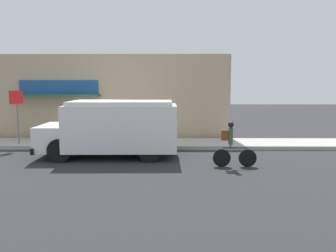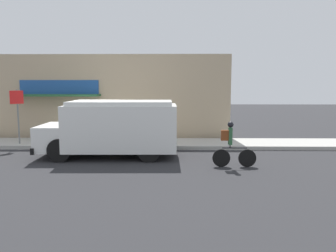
{
  "view_description": "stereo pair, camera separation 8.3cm",
  "coord_description": "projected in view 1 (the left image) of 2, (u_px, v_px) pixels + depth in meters",
  "views": [
    {
      "loc": [
        3.47,
        -14.22,
        2.85
      ],
      "look_at": [
        3.35,
        -0.2,
        1.1
      ],
      "focal_mm": 35.0,
      "sensor_mm": 36.0,
      "label": 1
    },
    {
      "loc": [
        3.56,
        -14.22,
        2.85
      ],
      "look_at": [
        3.35,
        -0.2,
        1.1
      ],
      "focal_mm": 35.0,
      "sensor_mm": 36.0,
      "label": 2
    }
  ],
  "objects": [
    {
      "name": "storefront",
      "position": [
        102.0,
        97.0,
        16.87
      ],
      "size": [
        13.04,
        1.03,
        4.42
      ],
      "color": "tan",
      "rests_on": "ground_plane"
    },
    {
      "name": "sidewalk",
      "position": [
        98.0,
        144.0,
        15.6
      ],
      "size": [
        28.0,
        2.25,
        0.17
      ],
      "color": "#ADAAA3",
      "rests_on": "ground_plane"
    },
    {
      "name": "ground_plane",
      "position": [
        93.0,
        150.0,
        14.5
      ],
      "size": [
        70.0,
        70.0,
        0.0
      ],
      "primitive_type": "plane",
      "color": "#2B2B2D"
    },
    {
      "name": "cyclist",
      "position": [
        232.0,
        145.0,
        11.41
      ],
      "size": [
        1.53,
        0.21,
        1.6
      ],
      "rotation": [
        0.0,
        0.0,
        -0.01
      ],
      "color": "black",
      "rests_on": "ground_plane"
    },
    {
      "name": "stop_sign_post",
      "position": [
        17.0,
        108.0,
        14.83
      ],
      "size": [
        0.45,
        0.45,
        2.49
      ],
      "color": "slate",
      "rests_on": "sidewalk"
    },
    {
      "name": "trash_bin",
      "position": [
        71.0,
        133.0,
        15.62
      ],
      "size": [
        0.45,
        0.45,
        0.81
      ],
      "color": "#2D5138",
      "rests_on": "sidewalk"
    },
    {
      "name": "school_bus",
      "position": [
        115.0,
        127.0,
        13.08
      ],
      "size": [
        5.45,
        2.82,
        2.23
      ],
      "rotation": [
        0.0,
        0.0,
        0.02
      ],
      "color": "white",
      "rests_on": "ground_plane"
    }
  ]
}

